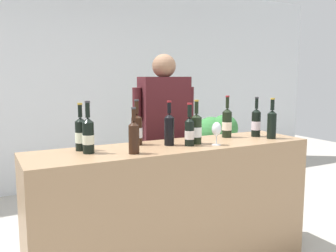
{
  "coord_description": "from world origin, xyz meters",
  "views": [
    {
      "loc": [
        -1.29,
        -2.34,
        1.51
      ],
      "look_at": [
        -0.06,
        0.0,
        1.15
      ],
      "focal_mm": 38.74,
      "sensor_mm": 36.0,
      "label": 1
    }
  ],
  "objects_px": {
    "wine_bottle_3": "(134,136)",
    "wine_glass": "(217,130)",
    "wine_bottle_2": "(256,122)",
    "wine_bottle_4": "(88,135)",
    "wine_bottle_5": "(272,123)",
    "person_server": "(164,151)",
    "potted_shrub": "(217,139)",
    "wine_bottle_9": "(227,123)",
    "wine_bottle_1": "(169,128)",
    "wine_bottle_8": "(196,129)",
    "wine_bottle_0": "(81,134)",
    "wine_bottle_7": "(189,131)",
    "wine_bottle_6": "(137,129)"
  },
  "relations": [
    {
      "from": "wine_bottle_6",
      "to": "wine_bottle_7",
      "type": "relative_size",
      "value": 1.07
    },
    {
      "from": "wine_bottle_8",
      "to": "potted_shrub",
      "type": "bearing_deg",
      "value": 49.34
    },
    {
      "from": "wine_bottle_5",
      "to": "wine_bottle_9",
      "type": "bearing_deg",
      "value": 142.37
    },
    {
      "from": "wine_bottle_2",
      "to": "wine_glass",
      "type": "bearing_deg",
      "value": -162.25
    },
    {
      "from": "wine_bottle_4",
      "to": "person_server",
      "type": "distance_m",
      "value": 1.04
    },
    {
      "from": "wine_bottle_1",
      "to": "wine_bottle_7",
      "type": "xyz_separation_m",
      "value": [
        0.13,
        -0.08,
        -0.02
      ]
    },
    {
      "from": "wine_bottle_0",
      "to": "wine_bottle_9",
      "type": "height_order",
      "value": "wine_bottle_9"
    },
    {
      "from": "wine_bottle_3",
      "to": "wine_bottle_4",
      "type": "distance_m",
      "value": 0.31
    },
    {
      "from": "potted_shrub",
      "to": "wine_bottle_4",
      "type": "bearing_deg",
      "value": -146.46
    },
    {
      "from": "wine_bottle_4",
      "to": "wine_bottle_8",
      "type": "xyz_separation_m",
      "value": [
        0.82,
        -0.04,
        -0.01
      ]
    },
    {
      "from": "wine_bottle_2",
      "to": "wine_bottle_5",
      "type": "relative_size",
      "value": 1.01
    },
    {
      "from": "wine_bottle_2",
      "to": "wine_bottle_9",
      "type": "bearing_deg",
      "value": 161.46
    },
    {
      "from": "potted_shrub",
      "to": "wine_bottle_8",
      "type": "bearing_deg",
      "value": -130.66
    },
    {
      "from": "wine_bottle_0",
      "to": "wine_bottle_2",
      "type": "height_order",
      "value": "wine_bottle_2"
    },
    {
      "from": "wine_bottle_2",
      "to": "wine_bottle_5",
      "type": "height_order",
      "value": "wine_bottle_2"
    },
    {
      "from": "wine_bottle_0",
      "to": "wine_bottle_5",
      "type": "relative_size",
      "value": 0.98
    },
    {
      "from": "wine_bottle_7",
      "to": "wine_bottle_8",
      "type": "xyz_separation_m",
      "value": [
        0.09,
        0.04,
        0.0
      ]
    },
    {
      "from": "wine_bottle_9",
      "to": "person_server",
      "type": "distance_m",
      "value": 0.65
    },
    {
      "from": "wine_bottle_6",
      "to": "wine_bottle_7",
      "type": "height_order",
      "value": "wine_bottle_6"
    },
    {
      "from": "wine_glass",
      "to": "person_server",
      "type": "distance_m",
      "value": 0.75
    },
    {
      "from": "wine_glass",
      "to": "wine_bottle_9",
      "type": "bearing_deg",
      "value": 41.54
    },
    {
      "from": "wine_bottle_0",
      "to": "wine_bottle_4",
      "type": "xyz_separation_m",
      "value": [
        0.02,
        -0.12,
        0.01
      ]
    },
    {
      "from": "wine_bottle_5",
      "to": "person_server",
      "type": "bearing_deg",
      "value": 134.93
    },
    {
      "from": "wine_bottle_1",
      "to": "wine_bottle_9",
      "type": "xyz_separation_m",
      "value": [
        0.6,
        0.1,
        -0.0
      ]
    },
    {
      "from": "wine_bottle_1",
      "to": "wine_bottle_6",
      "type": "distance_m",
      "value": 0.25
    },
    {
      "from": "wine_bottle_4",
      "to": "wine_bottle_5",
      "type": "height_order",
      "value": "wine_bottle_4"
    },
    {
      "from": "wine_bottle_1",
      "to": "wine_bottle_4",
      "type": "bearing_deg",
      "value": -179.86
    },
    {
      "from": "person_server",
      "to": "potted_shrub",
      "type": "xyz_separation_m",
      "value": [
        1.15,
        0.79,
        -0.11
      ]
    },
    {
      "from": "wine_bottle_3",
      "to": "wine_glass",
      "type": "distance_m",
      "value": 0.67
    },
    {
      "from": "wine_bottle_9",
      "to": "person_server",
      "type": "height_order",
      "value": "person_server"
    },
    {
      "from": "wine_bottle_3",
      "to": "wine_glass",
      "type": "height_order",
      "value": "wine_bottle_3"
    },
    {
      "from": "wine_bottle_7",
      "to": "wine_bottle_2",
      "type": "bearing_deg",
      "value": 7.65
    },
    {
      "from": "wine_bottle_4",
      "to": "wine_bottle_6",
      "type": "height_order",
      "value": "wine_bottle_4"
    },
    {
      "from": "wine_bottle_4",
      "to": "wine_bottle_5",
      "type": "xyz_separation_m",
      "value": [
        1.51,
        -0.13,
        0.01
      ]
    },
    {
      "from": "wine_bottle_3",
      "to": "wine_bottle_5",
      "type": "distance_m",
      "value": 1.24
    },
    {
      "from": "wine_bottle_8",
      "to": "wine_bottle_4",
      "type": "bearing_deg",
      "value": 177.17
    },
    {
      "from": "wine_bottle_6",
      "to": "person_server",
      "type": "distance_m",
      "value": 0.66
    },
    {
      "from": "wine_bottle_7",
      "to": "wine_glass",
      "type": "height_order",
      "value": "wine_bottle_7"
    },
    {
      "from": "wine_bottle_3",
      "to": "wine_bottle_9",
      "type": "height_order",
      "value": "wine_bottle_9"
    },
    {
      "from": "wine_bottle_8",
      "to": "wine_bottle_2",
      "type": "bearing_deg",
      "value": 4.92
    },
    {
      "from": "wine_bottle_8",
      "to": "wine_bottle_9",
      "type": "bearing_deg",
      "value": 19.31
    },
    {
      "from": "wine_bottle_5",
      "to": "potted_shrub",
      "type": "height_order",
      "value": "wine_bottle_5"
    },
    {
      "from": "wine_bottle_6",
      "to": "wine_bottle_8",
      "type": "relative_size",
      "value": 1.01
    },
    {
      "from": "wine_bottle_8",
      "to": "wine_bottle_6",
      "type": "bearing_deg",
      "value": 157.0
    },
    {
      "from": "wine_bottle_8",
      "to": "wine_glass",
      "type": "bearing_deg",
      "value": -47.02
    },
    {
      "from": "wine_bottle_5",
      "to": "person_server",
      "type": "distance_m",
      "value": 0.98
    },
    {
      "from": "wine_bottle_8",
      "to": "potted_shrub",
      "type": "relative_size",
      "value": 0.32
    },
    {
      "from": "wine_bottle_4",
      "to": "potted_shrub",
      "type": "distance_m",
      "value": 2.43
    },
    {
      "from": "wine_bottle_2",
      "to": "wine_bottle_4",
      "type": "distance_m",
      "value": 1.46
    },
    {
      "from": "wine_bottle_8",
      "to": "wine_bottle_7",
      "type": "bearing_deg",
      "value": -153.76
    }
  ]
}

